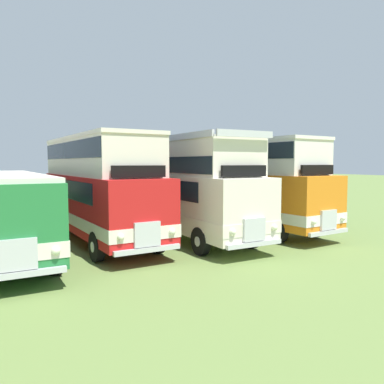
{
  "coord_description": "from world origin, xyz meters",
  "views": [
    {
      "loc": [
        2.6,
        -15.64,
        3.39
      ],
      "look_at": [
        11.95,
        0.47,
        1.97
      ],
      "focal_mm": 35.93,
      "sensor_mm": 36.0,
      "label": 1
    }
  ],
  "objects_px": {
    "bus_seventh_in_row": "(99,184)",
    "bus_ninth_in_row": "(243,181)",
    "bus_sixth_in_row": "(4,206)",
    "bus_eighth_in_row": "(179,185)"
  },
  "relations": [
    {
      "from": "bus_seventh_in_row",
      "to": "bus_eighth_in_row",
      "type": "height_order",
      "value": "bus_eighth_in_row"
    },
    {
      "from": "bus_sixth_in_row",
      "to": "bus_eighth_in_row",
      "type": "bearing_deg",
      "value": -2.26
    },
    {
      "from": "bus_seventh_in_row",
      "to": "bus_eighth_in_row",
      "type": "xyz_separation_m",
      "value": [
        3.69,
        -0.38,
        -0.1
      ]
    },
    {
      "from": "bus_ninth_in_row",
      "to": "bus_seventh_in_row",
      "type": "bearing_deg",
      "value": 176.01
    },
    {
      "from": "bus_eighth_in_row",
      "to": "bus_sixth_in_row",
      "type": "bearing_deg",
      "value": 177.74
    },
    {
      "from": "bus_seventh_in_row",
      "to": "bus_ninth_in_row",
      "type": "bearing_deg",
      "value": -3.99
    },
    {
      "from": "bus_eighth_in_row",
      "to": "bus_seventh_in_row",
      "type": "bearing_deg",
      "value": 174.09
    },
    {
      "from": "bus_sixth_in_row",
      "to": "bus_seventh_in_row",
      "type": "xyz_separation_m",
      "value": [
        3.68,
        0.09,
        0.71
      ]
    },
    {
      "from": "bus_seventh_in_row",
      "to": "bus_ninth_in_row",
      "type": "distance_m",
      "value": 7.38
    },
    {
      "from": "bus_seventh_in_row",
      "to": "bus_eighth_in_row",
      "type": "bearing_deg",
      "value": -5.91
    }
  ]
}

